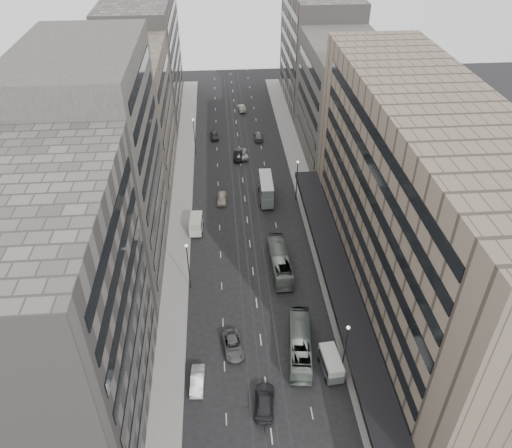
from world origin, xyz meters
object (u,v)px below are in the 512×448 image
object	(u,v)px
double_decker	(266,189)
vw_microbus	(331,363)
bus_near	(300,344)
sedan_2	(233,345)
pedestrian	(374,429)
panel_van	(196,224)
bus_far	(279,261)
sedan_1	(197,381)

from	to	relation	value
double_decker	vw_microbus	xyz separation A→B (m)	(4.29, -40.09, -0.94)
bus_near	vw_microbus	world-z (taller)	bus_near
sedan_2	double_decker	bearing A→B (deg)	69.86
vw_microbus	sedan_2	distance (m)	12.88
vw_microbus	pedestrian	bearing A→B (deg)	-76.50
bus_near	panel_van	distance (m)	31.02
bus_near	vw_microbus	xyz separation A→B (m)	(3.42, -3.25, -0.12)
vw_microbus	pedestrian	distance (m)	9.52
bus_near	pedestrian	world-z (taller)	bus_near
pedestrian	bus_far	bearing A→B (deg)	-91.68
bus_far	sedan_1	distance (m)	24.24
bus_far	panel_van	bearing A→B (deg)	-41.53
bus_near	sedan_1	world-z (taller)	bus_near
bus_far	double_decker	distance (m)	20.17
bus_near	panel_van	xyz separation A→B (m)	(-13.91, 27.73, -0.01)
bus_near	bus_far	size ratio (longest dim) A/B	0.98
bus_near	pedestrian	xyz separation A→B (m)	(6.43, -12.28, -0.42)
double_decker	vw_microbus	bearing A→B (deg)	-82.59
bus_near	pedestrian	distance (m)	13.87
sedan_1	bus_far	bearing A→B (deg)	61.84
bus_near	sedan_2	world-z (taller)	bus_near
panel_van	pedestrian	size ratio (longest dim) A/B	2.28
double_decker	bus_far	bearing A→B (deg)	-88.21
panel_van	pedestrian	distance (m)	44.88
bus_near	double_decker	xyz separation A→B (m)	(-0.88, 36.84, 0.82)
pedestrian	panel_van	bearing A→B (deg)	-78.58
pedestrian	bus_near	bearing A→B (deg)	-77.88
panel_van	sedan_1	world-z (taller)	panel_van
vw_microbus	panel_van	size ratio (longest dim) A/B	1.09
sedan_1	sedan_2	distance (m)	6.91
bus_far	pedestrian	xyz separation A→B (m)	(7.14, -28.97, -0.45)
bus_far	sedan_2	distance (m)	17.49
sedan_1	pedestrian	xyz separation A→B (m)	(19.69, -8.25, 0.41)
bus_near	double_decker	distance (m)	36.86
double_decker	vw_microbus	size ratio (longest dim) A/B	1.63
bus_far	vw_microbus	distance (m)	20.37
panel_van	sedan_2	world-z (taller)	panel_van
vw_microbus	sedan_2	xyz separation A→B (m)	(-12.09, 4.39, -0.72)
double_decker	sedan_1	distance (m)	42.74
vw_microbus	sedan_2	bearing A→B (deg)	155.05
vw_microbus	panel_van	xyz separation A→B (m)	(-17.32, 30.98, 0.11)
sedan_2	pedestrian	xyz separation A→B (m)	(15.11, -13.42, 0.42)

